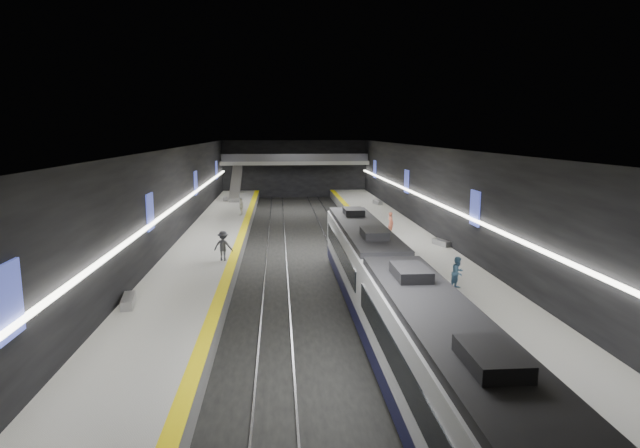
{
  "coord_description": "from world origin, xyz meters",
  "views": [
    {
      "loc": [
        -2.28,
        -40.09,
        9.22
      ],
      "look_at": [
        0.86,
        0.18,
        2.2
      ],
      "focal_mm": 30.0,
      "sensor_mm": 36.0,
      "label": 1
    }
  ],
  "objects": [
    {
      "name": "ground",
      "position": [
        0.0,
        0.0,
        0.0
      ],
      "size": [
        70.0,
        70.0,
        0.0
      ],
      "primitive_type": "plane",
      "color": "black",
      "rests_on": "ground"
    },
    {
      "name": "ceiling",
      "position": [
        0.0,
        0.0,
        8.0
      ],
      "size": [
        20.0,
        70.0,
        0.04
      ],
      "primitive_type": "cube",
      "rotation": [
        3.14,
        0.0,
        0.0
      ],
      "color": "beige",
      "rests_on": "wall_left"
    },
    {
      "name": "wall_left",
      "position": [
        -10.0,
        0.0,
        4.0
      ],
      "size": [
        0.04,
        70.0,
        8.0
      ],
      "primitive_type": "cube",
      "color": "black",
      "rests_on": "ground"
    },
    {
      "name": "wall_right",
      "position": [
        10.0,
        0.0,
        4.0
      ],
      "size": [
        0.04,
        70.0,
        8.0
      ],
      "primitive_type": "cube",
      "color": "black",
      "rests_on": "ground"
    },
    {
      "name": "wall_back",
      "position": [
        0.0,
        35.0,
        4.0
      ],
      "size": [
        20.0,
        0.04,
        8.0
      ],
      "primitive_type": "cube",
      "color": "black",
      "rests_on": "ground"
    },
    {
      "name": "platform_left",
      "position": [
        -7.5,
        0.0,
        0.5
      ],
      "size": [
        5.0,
        70.0,
        1.0
      ],
      "primitive_type": "cube",
      "color": "slate",
      "rests_on": "ground"
    },
    {
      "name": "tile_surface_left",
      "position": [
        -7.5,
        0.0,
        1.01
      ],
      "size": [
        5.0,
        70.0,
        0.02
      ],
      "primitive_type": "cube",
      "color": "#AEAEA9",
      "rests_on": "platform_left"
    },
    {
      "name": "tactile_strip_left",
      "position": [
        -5.3,
        0.0,
        1.02
      ],
      "size": [
        0.6,
        70.0,
        0.02
      ],
      "primitive_type": "cube",
      "color": "yellow",
      "rests_on": "platform_left"
    },
    {
      "name": "platform_right",
      "position": [
        7.5,
        0.0,
        0.5
      ],
      "size": [
        5.0,
        70.0,
        1.0
      ],
      "primitive_type": "cube",
      "color": "slate",
      "rests_on": "ground"
    },
    {
      "name": "tile_surface_right",
      "position": [
        7.5,
        0.0,
        1.01
      ],
      "size": [
        5.0,
        70.0,
        0.02
      ],
      "primitive_type": "cube",
      "color": "#AEAEA9",
      "rests_on": "platform_right"
    },
    {
      "name": "tactile_strip_right",
      "position": [
        5.3,
        0.0,
        1.02
      ],
      "size": [
        0.6,
        70.0,
        0.02
      ],
      "primitive_type": "cube",
      "color": "yellow",
      "rests_on": "platform_right"
    },
    {
      "name": "rails",
      "position": [
        -0.0,
        0.0,
        0.06
      ],
      "size": [
        6.52,
        70.0,
        0.12
      ],
      "color": "gray",
      "rests_on": "ground"
    },
    {
      "name": "train",
      "position": [
        2.5,
        -17.76,
        2.2
      ],
      "size": [
        2.69,
        30.05,
        3.6
      ],
      "color": "black",
      "rests_on": "ground"
    },
    {
      "name": "ad_posters",
      "position": [
        -0.0,
        1.0,
        4.5
      ],
      "size": [
        19.94,
        53.5,
        2.2
      ],
      "color": "#3B46B2",
      "rests_on": "wall_left"
    },
    {
      "name": "cove_light_left",
      "position": [
        -9.8,
        0.0,
        3.8
      ],
      "size": [
        0.25,
        68.6,
        0.12
      ],
      "primitive_type": "cube",
      "color": "white",
      "rests_on": "wall_left"
    },
    {
      "name": "cove_light_right",
      "position": [
        9.8,
        0.0,
        3.8
      ],
      "size": [
        0.25,
        68.6,
        0.12
      ],
      "primitive_type": "cube",
      "color": "white",
      "rests_on": "wall_right"
    },
    {
      "name": "mezzanine_bridge",
      "position": [
        0.0,
        32.93,
        5.04
      ],
      "size": [
        20.0,
        3.0,
        1.5
      ],
      "color": "gray",
      "rests_on": "wall_left"
    },
    {
      "name": "escalator",
      "position": [
        -7.5,
        26.0,
        2.9
      ],
      "size": [
        1.2,
        7.5,
        3.92
      ],
      "primitive_type": "cube",
      "rotation": [
        0.44,
        0.0,
        0.0
      ],
      "color": "#99999E",
      "rests_on": "platform_left"
    },
    {
      "name": "bench_left_near",
      "position": [
        -9.5,
        -15.0,
        1.23
      ],
      "size": [
        0.83,
        1.98,
        0.47
      ],
      "primitive_type": "cube",
      "rotation": [
        0.0,
        0.0,
        0.16
      ],
      "color": "#99999E",
      "rests_on": "platform_left"
    },
    {
      "name": "bench_left_far",
      "position": [
        -8.71,
        24.62,
        1.23
      ],
      "size": [
        0.73,
        1.97,
        0.47
      ],
      "primitive_type": "cube",
      "rotation": [
        0.0,
        0.0,
        0.11
      ],
      "color": "#99999E",
      "rests_on": "platform_left"
    },
    {
      "name": "bench_right_near",
      "position": [
        9.5,
        -2.86,
        1.21
      ],
      "size": [
        0.99,
        1.79,
        0.42
      ],
      "primitive_type": "cube",
      "rotation": [
        0.0,
        0.0,
        0.31
      ],
      "color": "#99999E",
      "rests_on": "platform_right"
    },
    {
      "name": "bench_right_far",
      "position": [
        8.96,
        19.58,
        1.23
      ],
      "size": [
        0.84,
        1.96,
        0.46
      ],
      "primitive_type": "cube",
      "rotation": [
        0.0,
        0.0,
        0.17
      ],
      "color": "#99999E",
      "rests_on": "platform_right"
    },
    {
      "name": "passenger_right_a",
      "position": [
        6.79,
        2.13,
        1.87
      ],
      "size": [
        0.62,
        0.74,
        1.73
      ],
      "primitive_type": "imported",
      "rotation": [
        0.0,
        0.0,
        1.94
      ],
      "color": "#C15D48",
      "rests_on": "platform_right"
    },
    {
      "name": "passenger_right_b",
      "position": [
        7.09,
        -13.45,
        1.86
      ],
      "size": [
        1.05,
        1.02,
        1.71
      ],
      "primitive_type": "imported",
      "rotation": [
        0.0,
        0.0,
        0.67
      ],
      "color": "teal",
      "rests_on": "platform_right"
    },
    {
      "name": "passenger_left_a",
      "position": [
        -5.99,
        12.65,
        1.87
      ],
      "size": [
        0.66,
        1.09,
        1.74
      ],
      "primitive_type": "imported",
      "rotation": [
        0.0,
        0.0,
        -1.82
      ],
      "color": "silver",
      "rests_on": "platform_left"
    },
    {
      "name": "passenger_left_b",
      "position": [
        -5.87,
        -6.24,
        1.96
      ],
      "size": [
        1.39,
        1.02,
        1.93
      ],
      "primitive_type": "imported",
      "rotation": [
        0.0,
        0.0,
        2.88
      ],
      "color": "#44454C",
      "rests_on": "platform_left"
    }
  ]
}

